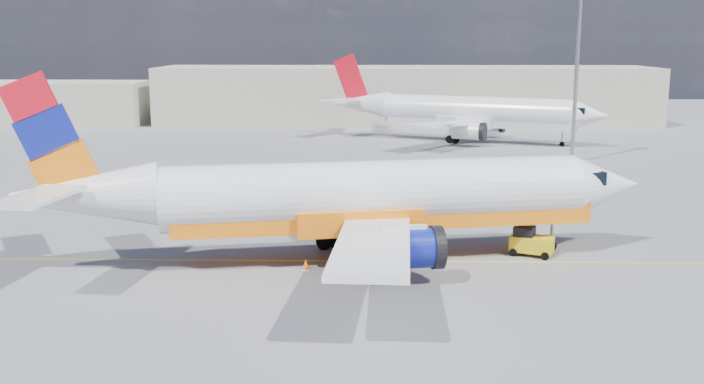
{
  "coord_description": "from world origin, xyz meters",
  "views": [
    {
      "loc": [
        -0.16,
        -38.38,
        12.01
      ],
      "look_at": [
        -1.1,
        4.89,
        3.5
      ],
      "focal_mm": 40.0,
      "sensor_mm": 36.0,
      "label": 1
    }
  ],
  "objects_px": {
    "main_jet": "(355,198)",
    "gse_tug": "(530,242)",
    "second_jet": "(467,113)",
    "traffic_cone": "(306,265)"
  },
  "relations": [
    {
      "from": "main_jet",
      "to": "gse_tug",
      "type": "distance_m",
      "value": 10.29
    },
    {
      "from": "second_jet",
      "to": "gse_tug",
      "type": "distance_m",
      "value": 49.88
    },
    {
      "from": "gse_tug",
      "to": "main_jet",
      "type": "bearing_deg",
      "value": -148.97
    },
    {
      "from": "second_jet",
      "to": "gse_tug",
      "type": "height_order",
      "value": "second_jet"
    },
    {
      "from": "main_jet",
      "to": "gse_tug",
      "type": "xyz_separation_m",
      "value": [
        9.85,
        1.19,
        -2.73
      ]
    },
    {
      "from": "second_jet",
      "to": "traffic_cone",
      "type": "height_order",
      "value": "second_jet"
    },
    {
      "from": "gse_tug",
      "to": "traffic_cone",
      "type": "bearing_deg",
      "value": -141.82
    },
    {
      "from": "traffic_cone",
      "to": "gse_tug",
      "type": "bearing_deg",
      "value": 14.03
    },
    {
      "from": "main_jet",
      "to": "traffic_cone",
      "type": "height_order",
      "value": "main_jet"
    },
    {
      "from": "second_jet",
      "to": "traffic_cone",
      "type": "relative_size",
      "value": 56.12
    }
  ]
}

